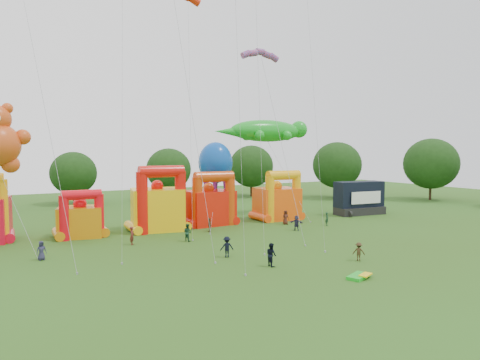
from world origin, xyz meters
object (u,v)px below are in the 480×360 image
gecko_kite (277,154)px  spectator_4 (210,225)px  teddy_bear_kite (9,182)px  spectator_0 (41,251)px  bouncy_castle_2 (158,206)px  stage_trailer (359,198)px  octopus_kite (214,190)px

gecko_kite → spectator_4: size_ratio=9.41×
teddy_bear_kite → spectator_0: teddy_bear_kite is taller
bouncy_castle_2 → stage_trailer: bearing=-3.7°
stage_trailer → teddy_bear_kite: teddy_bear_kite is taller
bouncy_castle_2 → gecko_kite: gecko_kite is taller
teddy_bear_kite → gecko_kite: size_ratio=0.91×
spectator_0 → teddy_bear_kite: bearing=105.4°
octopus_kite → spectator_0: octopus_kite is taller
gecko_kite → spectator_4: bearing=-156.0°
teddy_bear_kite → spectator_0: (2.21, -4.29, -5.61)m
teddy_bear_kite → gecko_kite: 33.33m
octopus_kite → teddy_bear_kite: bearing=-167.6°
octopus_kite → gecko_kite: bearing=6.2°
bouncy_castle_2 → gecko_kite: size_ratio=0.50×
stage_trailer → gecko_kite: bearing=161.3°
gecko_kite → spectator_0: size_ratio=9.16×
spectator_0 → octopus_kite: bearing=12.7°
gecko_kite → spectator_0: 33.15m
octopus_kite → spectator_4: bearing=-120.8°
gecko_kite → bouncy_castle_2: bearing=-173.3°
bouncy_castle_2 → teddy_bear_kite: size_ratio=0.55×
stage_trailer → spectator_0: (-42.15, -6.42, -1.49)m
octopus_kite → spectator_4: size_ratio=6.74×
stage_trailer → octopus_kite: size_ratio=0.70×
teddy_bear_kite → bouncy_castle_2: bearing=14.9°
teddy_bear_kite → spectator_0: bearing=-62.8°
bouncy_castle_2 → gecko_kite: bearing=6.7°
bouncy_castle_2 → spectator_0: size_ratio=4.61×
bouncy_castle_2 → teddy_bear_kite: teddy_bear_kite is taller
octopus_kite → spectator_0: (-20.41, -9.28, -3.42)m
stage_trailer → bouncy_castle_2: bearing=176.3°
bouncy_castle_2 → stage_trailer: size_ratio=1.00×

